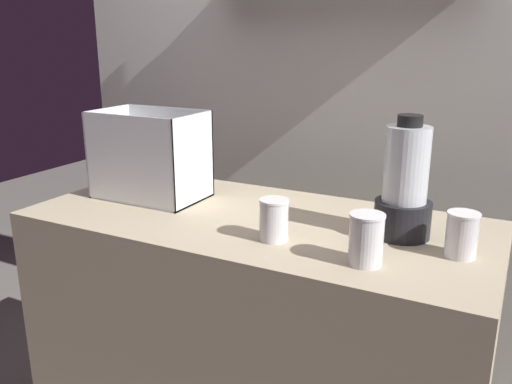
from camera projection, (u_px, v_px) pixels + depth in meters
counter at (256, 347)px, 1.75m from camera, size 1.40×0.64×0.90m
back_wall_unit at (342, 78)px, 2.17m from camera, size 2.60×0.24×2.50m
carrot_display_bin at (151, 169)px, 1.80m from camera, size 0.36×0.23×0.29m
blender_pitcher at (405, 188)px, 1.43m from camera, size 0.15×0.15×0.33m
juice_cup_orange_far_left at (274, 222)px, 1.43m from camera, size 0.08×0.08×0.11m
juice_cup_mango_left at (366, 242)px, 1.27m from camera, size 0.09×0.09×0.13m
juice_cup_beet_middle at (461, 238)px, 1.32m from camera, size 0.08×0.08×0.12m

